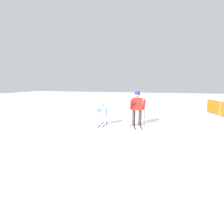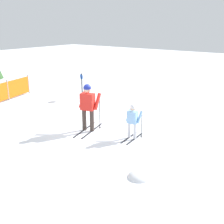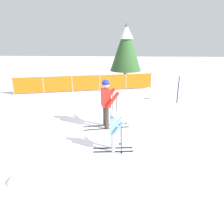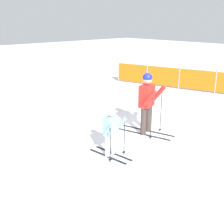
% 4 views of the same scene
% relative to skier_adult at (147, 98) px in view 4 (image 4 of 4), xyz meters
% --- Properties ---
extents(ground_plane, '(60.00, 60.00, 0.00)m').
position_rel_skier_adult_xyz_m(ground_plane, '(-0.05, 0.22, -1.00)').
color(ground_plane, white).
extents(skier_adult, '(1.62, 0.81, 1.68)m').
position_rel_skier_adult_xyz_m(skier_adult, '(0.00, 0.00, 0.00)').
color(skier_adult, black).
rests_on(skier_adult, ground_plane).
extents(skier_child, '(1.12, 0.55, 1.17)m').
position_rel_skier_adult_xyz_m(skier_child, '(0.33, -1.64, -0.32)').
color(skier_child, black).
rests_on(skier_child, ground_plane).
extents(safety_fence, '(7.70, 2.09, 1.01)m').
position_rel_skier_adult_xyz_m(safety_fence, '(-1.61, 5.26, -0.49)').
color(safety_fence, gray).
rests_on(safety_fence, ground_plane).
extents(snow_mound, '(0.70, 0.60, 0.28)m').
position_rel_skier_adult_xyz_m(snow_mound, '(-1.57, -3.14, -1.00)').
color(snow_mound, white).
rests_on(snow_mound, ground_plane).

